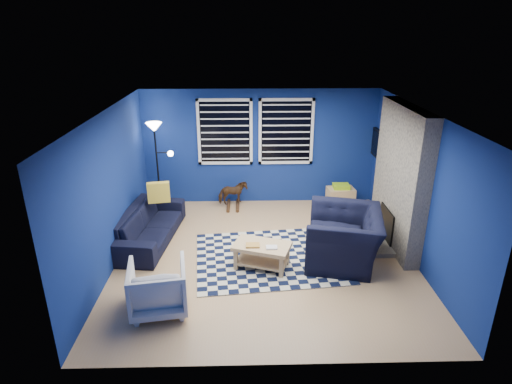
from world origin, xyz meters
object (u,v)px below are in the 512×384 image
(tv, at_px, (380,146))
(armchair_bent, at_px, (158,287))
(coffee_table, at_px, (262,251))
(cabinet, at_px, (340,198))
(sofa, at_px, (149,225))
(floor_lamp, at_px, (156,140))
(rocking_horse, at_px, (233,193))
(armchair_big, at_px, (344,237))

(tv, height_order, armchair_bent, tv)
(coffee_table, relative_size, cabinet, 1.71)
(tv, bearing_deg, sofa, -163.69)
(sofa, distance_m, floor_lamp, 1.87)
(rocking_horse, relative_size, cabinet, 1.03)
(floor_lamp, bearing_deg, coffee_table, -49.40)
(cabinet, relative_size, floor_lamp, 0.31)
(sofa, bearing_deg, floor_lamp, 7.90)
(armchair_big, bearing_deg, tv, 164.30)
(coffee_table, bearing_deg, armchair_big, 8.45)
(armchair_big, relative_size, rocking_horse, 2.21)
(floor_lamp, bearing_deg, cabinet, -0.40)
(sofa, relative_size, armchair_big, 1.56)
(sofa, xyz_separation_m, armchair_bent, (0.55, -2.07, 0.05))
(armchair_big, distance_m, coffee_table, 1.40)
(armchair_bent, relative_size, floor_lamp, 0.42)
(rocking_horse, height_order, coffee_table, rocking_horse)
(armchair_big, distance_m, armchair_bent, 3.12)
(armchair_bent, height_order, floor_lamp, floor_lamp)
(armchair_big, bearing_deg, floor_lamp, -110.28)
(tv, bearing_deg, rocking_horse, 176.94)
(armchair_bent, bearing_deg, floor_lamp, -89.80)
(armchair_big, height_order, coffee_table, armchair_big)
(tv, distance_m, cabinet, 1.36)
(coffee_table, bearing_deg, cabinet, 53.06)
(sofa, relative_size, rocking_horse, 3.44)
(rocking_horse, bearing_deg, armchair_big, -156.21)
(tv, distance_m, rocking_horse, 3.23)
(sofa, distance_m, coffee_table, 2.27)
(cabinet, bearing_deg, sofa, -165.89)
(coffee_table, distance_m, floor_lamp, 3.40)
(armchair_bent, height_order, rocking_horse, armchair_bent)
(coffee_table, relative_size, floor_lamp, 0.54)
(rocking_horse, bearing_deg, cabinet, -109.09)
(rocking_horse, relative_size, floor_lamp, 0.32)
(armchair_bent, bearing_deg, sofa, -84.39)
(tv, bearing_deg, coffee_table, -137.00)
(tv, height_order, sofa, tv)
(tv, xyz_separation_m, rocking_horse, (-3.05, 0.16, -1.07))
(armchair_big, distance_m, rocking_horse, 2.99)
(coffee_table, xyz_separation_m, floor_lamp, (-2.06, 2.40, 1.25))
(armchair_bent, relative_size, coffee_table, 0.78)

